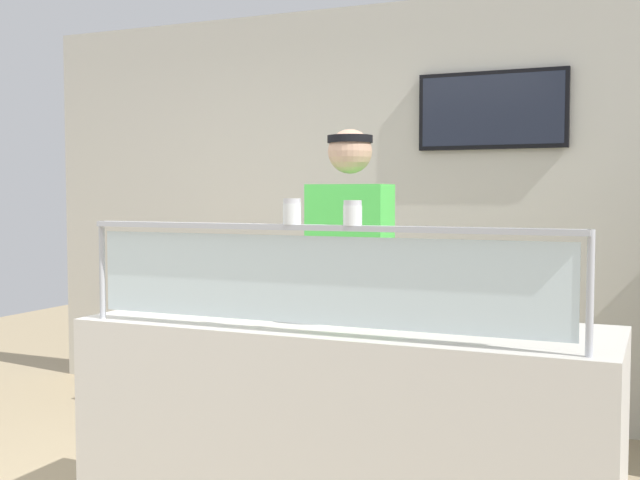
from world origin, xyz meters
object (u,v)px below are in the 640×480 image
(pizza_box_stack, at_px, (217,269))
(worker_figure, at_px, (350,288))
(pepper_flake_shaker, at_px, (353,214))
(pizza_tray, at_px, (314,312))
(parmesan_shaker, at_px, (292,213))
(pizza_server, at_px, (317,308))

(pizza_box_stack, bearing_deg, worker_figure, -37.17)
(pepper_flake_shaker, distance_m, pizza_box_stack, 2.63)
(pizza_tray, distance_m, parmesan_shaker, 0.58)
(parmesan_shaker, distance_m, pizza_box_stack, 2.48)
(pizza_tray, bearing_deg, pizza_server, -42.17)
(pizza_server, bearing_deg, pizza_tray, 121.85)
(pizza_tray, distance_m, pepper_flake_shaker, 0.66)
(pizza_server, bearing_deg, worker_figure, 81.14)
(pizza_tray, distance_m, worker_figure, 0.53)
(parmesan_shaker, relative_size, pizza_box_stack, 0.20)
(pepper_flake_shaker, xyz_separation_m, pizza_box_stack, (-1.72, 1.94, -0.43))
(worker_figure, xyz_separation_m, pizza_box_stack, (-1.35, 1.02, -0.05))
(pizza_server, xyz_separation_m, pepper_flake_shaker, (0.30, -0.37, 0.39))
(pizza_tray, bearing_deg, pepper_flake_shaker, -50.62)
(pizza_tray, relative_size, worker_figure, 0.24)
(pizza_tray, height_order, pizza_box_stack, pizza_box_stack)
(pizza_server, relative_size, worker_figure, 0.16)
(parmesan_shaker, distance_m, worker_figure, 1.00)
(parmesan_shaker, xyz_separation_m, pizza_box_stack, (-1.49, 1.94, -0.43))
(pizza_tray, bearing_deg, parmesan_shaker, -77.14)
(pizza_server, xyz_separation_m, worker_figure, (-0.07, 0.55, 0.02))
(pizza_server, distance_m, pizza_box_stack, 2.12)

